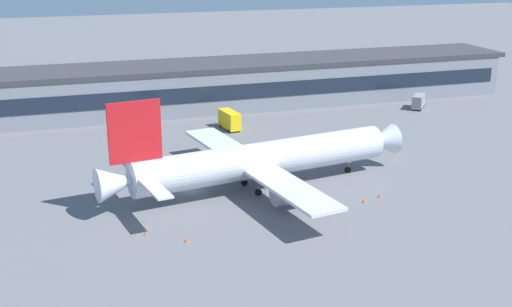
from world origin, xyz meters
name	(u,v)px	position (x,y,z in m)	size (l,w,h in m)	color
ground_plane	(189,190)	(0.00, 0.00, 0.00)	(600.00, 600.00, 0.00)	slate
terminal_building	(139,90)	(0.00, 56.49, 5.79)	(198.05, 19.45, 11.53)	gray
airliner	(259,160)	(11.35, -3.10, 5.17)	(55.76, 47.53, 17.57)	silver
baggage_tug	(148,127)	(-0.85, 38.80, 1.09)	(4.11, 3.35, 1.85)	white
catering_truck	(230,119)	(17.00, 34.84, 2.29)	(3.59, 7.49, 4.15)	yellow
stair_truck	(418,101)	(67.85, 38.90, 1.98)	(5.72, 6.12, 3.55)	gray
traffic_cone_0	(146,233)	(-9.88, -15.72, 0.28)	(0.44, 0.44, 0.55)	#F2590C
traffic_cone_1	(379,196)	(29.09, -12.97, 0.30)	(0.47, 0.47, 0.59)	#F2590C
traffic_cone_2	(364,200)	(25.68, -14.18, 0.34)	(0.55, 0.55, 0.69)	#F2590C
traffic_cone_3	(186,240)	(-4.80, -19.84, 0.32)	(0.52, 0.52, 0.65)	#F2590C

